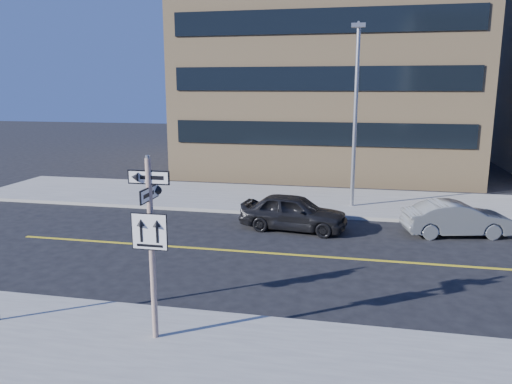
% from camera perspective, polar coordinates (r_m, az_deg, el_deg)
% --- Properties ---
extents(ground, '(120.00, 120.00, 0.00)m').
position_cam_1_polar(ground, '(13.90, -7.24, -11.84)').
color(ground, black).
rests_on(ground, ground).
extents(sign_pole, '(0.92, 0.92, 4.06)m').
position_cam_1_polar(sign_pole, '(10.86, -11.90, -5.19)').
color(sign_pole, beige).
rests_on(sign_pole, near_sidewalk).
extents(parked_car_a, '(2.21, 4.39, 1.44)m').
position_cam_1_polar(parked_car_a, '(19.80, 4.32, -2.30)').
color(parked_car_a, black).
rests_on(parked_car_a, ground).
extents(parked_car_b, '(2.20, 4.18, 1.31)m').
position_cam_1_polar(parked_car_b, '(20.49, 21.96, -2.84)').
color(parked_car_b, slate).
rests_on(parked_car_b, ground).
extents(streetlight_a, '(0.55, 2.25, 8.00)m').
position_cam_1_polar(streetlight_a, '(22.76, 11.32, 9.66)').
color(streetlight_a, gray).
rests_on(streetlight_a, far_sidewalk).
extents(building_brick, '(18.00, 18.00, 18.00)m').
position_cam_1_polar(building_brick, '(37.21, 8.68, 17.13)').
color(building_brick, tan).
rests_on(building_brick, ground).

